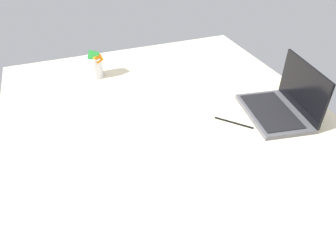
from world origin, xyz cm
name	(u,v)px	position (x,y,z in cm)	size (l,w,h in cm)	color
bed_mattress	(179,149)	(0.00, 0.00, 9.00)	(180.00, 140.00, 18.00)	beige
laptop	(282,106)	(3.38, 46.85, 22.41)	(36.30, 28.06, 23.00)	#4C4C51
snack_cup	(94,65)	(-61.12, -23.05, 24.48)	(9.22, 9.57, 15.57)	silver
charger_cable	(234,123)	(2.38, 24.16, 18.30)	(17.00, 0.60, 0.60)	black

